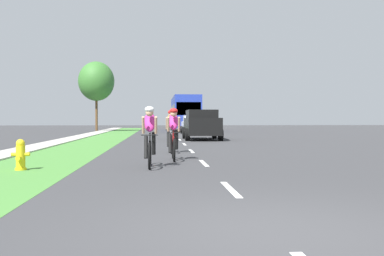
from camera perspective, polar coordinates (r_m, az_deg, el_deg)
name	(u,v)px	position (r m, az deg, el deg)	size (l,w,h in m)	color
ground_plane	(181,141)	(24.91, -1.39, -1.70)	(120.00, 120.00, 0.00)	#38383A
grass_verge	(97,141)	(25.11, -12.08, -1.70)	(2.73, 70.00, 0.01)	#478438
sidewalk_concrete	(61,142)	(25.45, -16.53, -1.68)	(1.26, 70.00, 0.10)	#B2ADA3
lane_markings_center	(178,138)	(28.90, -1.81, -1.29)	(0.12, 53.13, 0.01)	white
fire_hydrant_yellow	(21,155)	(11.67, -21.16, -3.26)	(0.44, 0.38, 0.76)	yellow
cyclist_lead	(150,136)	(11.53, -5.45, -1.06)	(0.42, 1.72, 1.58)	black
cyclist_trailing	(173,134)	(13.44, -2.40, -0.73)	(0.42, 1.72, 1.58)	black
cyclist_distant	(171,131)	(16.41, -2.72, -0.38)	(0.42, 1.72, 1.58)	black
suv_black	(202,124)	(26.75, 1.24, 0.53)	(2.15, 4.70, 1.79)	black
sedan_white	(193,125)	(36.61, 0.15, 0.43)	(1.98, 4.30, 1.52)	silver
bus_blue	(185,112)	(46.14, -0.93, 2.10)	(2.78, 11.60, 3.48)	#23389E
pickup_maroon	(179,122)	(62.76, -1.66, 0.81)	(2.22, 5.10, 1.64)	maroon
street_tree_far	(96,81)	(45.54, -12.18, 5.88)	(3.57, 3.57, 6.97)	brown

